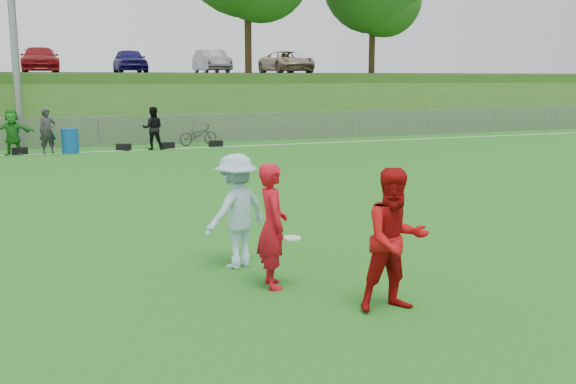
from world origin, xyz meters
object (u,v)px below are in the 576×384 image
player_blue (236,211)px  recycling_bin (70,141)px  player_red_center (395,240)px  bicycle (198,135)px  frisbee (291,238)px  player_red_left (272,226)px

player_blue → recycling_bin: size_ratio=1.83×
player_red_center → player_blue: player_red_center is taller
player_blue → recycling_bin: player_blue is taller
recycling_bin → bicycle: 5.32m
frisbee → bicycle: bearing=80.4°
player_blue → frisbee: bearing=84.3°
player_blue → bicycle: 18.02m
player_red_left → player_red_center: player_red_center is taller
player_blue → recycling_bin: (-1.60, 16.55, -0.39)m
frisbee → bicycle: (3.17, 18.81, -0.23)m
frisbee → bicycle: 19.08m
player_red_left → bicycle: 19.03m
player_red_left → player_red_center: (1.09, -1.38, 0.03)m
player_red_left → bicycle: bearing=-3.6°
recycling_bin → bicycle: size_ratio=0.55×
frisbee → bicycle: bicycle is taller
bicycle → player_blue: bearing=156.0°
player_red_center → frisbee: (-0.85, 1.29, -0.20)m
player_red_left → player_red_center: size_ratio=0.97×
player_red_center → bicycle: bearing=87.1°
player_red_center → frisbee: bearing=127.0°
player_red_left → player_blue: bearing=16.5°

